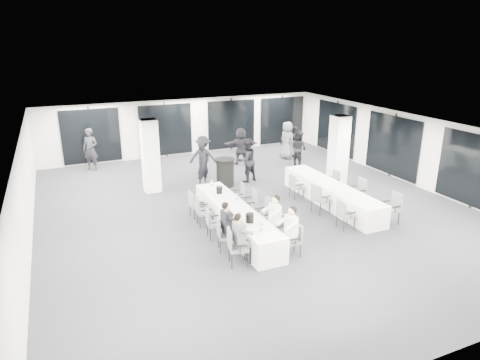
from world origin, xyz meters
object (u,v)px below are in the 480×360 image
at_px(banquet_table_main, 236,219).
at_px(standing_guest_g, 90,147).
at_px(chair_main_left_mid, 212,222).
at_px(chair_main_right_second, 277,225).
at_px(chair_main_right_far, 239,194).
at_px(chair_side_left_near, 344,213).
at_px(cocktail_table, 225,172).
at_px(standing_guest_b, 247,157).
at_px(standing_guest_c, 203,154).
at_px(standing_guest_f, 241,144).
at_px(chair_side_left_far, 295,185).
at_px(standing_guest_h, 299,146).
at_px(banquet_table_side, 331,194).
at_px(standing_guest_e, 287,138).
at_px(chair_main_left_second, 223,234).
at_px(chair_main_right_fourth, 250,202).
at_px(chair_main_right_mid, 266,213).
at_px(chair_side_right_far, 333,180).
at_px(chair_main_left_near, 235,245).
at_px(standing_guest_a, 203,161).
at_px(chair_side_right_near, 392,206).
at_px(chair_main_left_fourth, 202,210).
at_px(ice_bucket_far, 219,190).
at_px(chair_main_left_far, 195,203).
at_px(chair_main_right_near, 294,238).
at_px(ice_bucket_near, 250,218).
at_px(chair_side_right_mid, 359,190).
at_px(chair_side_left_mid, 319,197).

bearing_deg(banquet_table_main, standing_guest_g, 111.92).
height_order(chair_main_left_mid, chair_main_right_second, chair_main_left_mid).
distance_m(chair_main_right_far, chair_side_left_near, 3.68).
relative_size(cocktail_table, chair_side_left_near, 1.20).
distance_m(chair_main_left_mid, standing_guest_b, 5.41).
distance_m(standing_guest_c, standing_guest_f, 2.55).
relative_size(chair_side_left_far, standing_guest_h, 0.48).
height_order(banquet_table_side, standing_guest_e, standing_guest_e).
distance_m(chair_main_left_second, chair_side_left_far, 4.83).
bearing_deg(chair_main_right_fourth, chair_side_left_near, -118.71).
xyz_separation_m(chair_main_right_fourth, standing_guest_f, (2.27, 5.92, 0.44)).
distance_m(banquet_table_main, standing_guest_f, 7.35).
relative_size(chair_main_left_second, chair_main_right_mid, 0.85).
bearing_deg(chair_main_right_second, chair_side_right_far, -61.86).
height_order(chair_main_left_near, standing_guest_e, standing_guest_e).
xyz_separation_m(chair_main_left_second, standing_guest_a, (1.29, 5.43, 0.51)).
bearing_deg(standing_guest_b, chair_side_right_near, 98.14).
bearing_deg(chair_main_left_near, chair_main_right_mid, 144.89).
distance_m(chair_main_left_fourth, ice_bucket_far, 1.11).
xyz_separation_m(chair_main_left_fourth, chair_main_right_mid, (1.67, -1.15, 0.05)).
relative_size(banquet_table_side, chair_side_left_far, 5.67).
relative_size(chair_main_right_second, chair_side_left_far, 0.97).
distance_m(chair_main_left_far, standing_guest_b, 4.17).
relative_size(chair_main_left_near, chair_main_right_near, 1.11).
bearing_deg(chair_main_left_second, chair_main_right_mid, 124.07).
height_order(chair_main_left_near, chair_main_right_near, chair_main_left_near).
distance_m(chair_main_right_mid, standing_guest_a, 4.82).
height_order(chair_main_left_near, standing_guest_h, standing_guest_h).
height_order(chair_side_right_near, ice_bucket_near, ice_bucket_near).
distance_m(chair_main_right_far, standing_guest_c, 3.84).
relative_size(cocktail_table, chair_main_right_mid, 1.07).
bearing_deg(cocktail_table, ice_bucket_near, -104.42).
distance_m(standing_guest_b, ice_bucket_near, 5.86).
bearing_deg(chair_side_left_near, cocktail_table, -157.08).
distance_m(chair_side_right_mid, standing_guest_f, 6.68).
bearing_deg(standing_guest_g, chair_main_right_far, -24.26).
distance_m(banquet_table_side, ice_bucket_near, 4.44).
relative_size(chair_main_right_mid, chair_main_right_far, 1.17).
distance_m(chair_side_left_mid, standing_guest_b, 4.17).
height_order(cocktail_table, standing_guest_f, standing_guest_f).
bearing_deg(standing_guest_e, chair_side_right_near, 160.32).
xyz_separation_m(chair_main_left_far, standing_guest_c, (1.67, 4.00, 0.50)).
relative_size(chair_main_left_second, chair_side_right_far, 1.03).
bearing_deg(chair_main_left_far, banquet_table_side, 76.23).
bearing_deg(banquet_table_side, standing_guest_g, 133.27).
xyz_separation_m(cocktail_table, ice_bucket_near, (-1.34, -5.20, 0.32)).
bearing_deg(standing_guest_b, chair_side_left_near, 83.10).
height_order(chair_side_left_mid, standing_guest_a, standing_guest_a).
distance_m(chair_main_left_far, chair_main_right_mid, 2.52).
relative_size(standing_guest_g, ice_bucket_near, 7.96).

